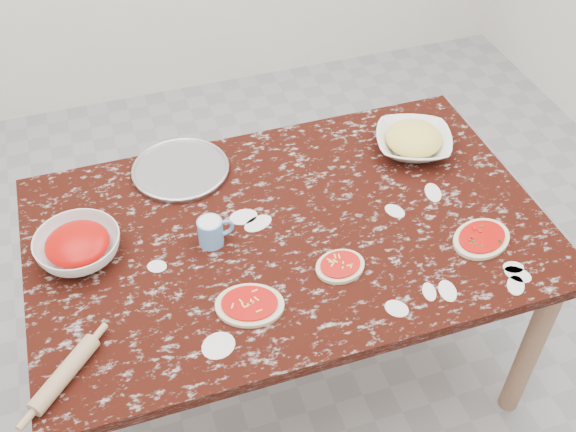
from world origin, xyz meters
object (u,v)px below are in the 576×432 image
at_px(sauce_bowl, 78,247).
at_px(rolling_pin, 65,374).
at_px(cheese_bowl, 413,143).
at_px(worktable, 288,246).
at_px(pizza_tray, 181,170).
at_px(flour_mug, 212,231).

xyz_separation_m(sauce_bowl, rolling_pin, (-0.08, -0.42, -0.02)).
height_order(cheese_bowl, rolling_pin, cheese_bowl).
bearing_deg(worktable, pizza_tray, 125.42).
xyz_separation_m(sauce_bowl, cheese_bowl, (1.16, 0.15, -0.01)).
height_order(worktable, flour_mug, flour_mug).
xyz_separation_m(worktable, flour_mug, (-0.24, 0.01, 0.13)).
xyz_separation_m(pizza_tray, cheese_bowl, (0.80, -0.14, 0.03)).
bearing_deg(sauce_bowl, pizza_tray, 38.64).
xyz_separation_m(worktable, rolling_pin, (-0.71, -0.34, 0.11)).
xyz_separation_m(sauce_bowl, flour_mug, (0.39, -0.07, 0.01)).
relative_size(flour_mug, rolling_pin, 0.49).
height_order(worktable, rolling_pin, rolling_pin).
bearing_deg(rolling_pin, flour_mug, 36.98).
xyz_separation_m(pizza_tray, rolling_pin, (-0.45, -0.71, 0.02)).
relative_size(cheese_bowl, flour_mug, 2.29).
xyz_separation_m(cheese_bowl, rolling_pin, (-1.25, -0.57, -0.01)).
relative_size(pizza_tray, sauce_bowl, 1.27).
relative_size(pizza_tray, flour_mug, 2.82).
distance_m(worktable, cheese_bowl, 0.60).
distance_m(cheese_bowl, flour_mug, 0.81).
height_order(sauce_bowl, cheese_bowl, sauce_bowl).
bearing_deg(pizza_tray, rolling_pin, -122.06).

